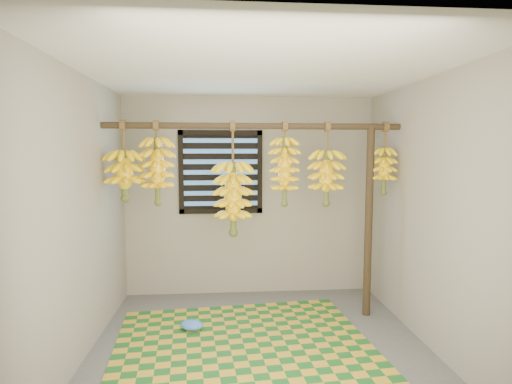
{
  "coord_description": "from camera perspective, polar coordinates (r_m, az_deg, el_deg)",
  "views": [
    {
      "loc": [
        -0.31,
        -3.33,
        1.74
      ],
      "look_at": [
        0.0,
        0.55,
        1.35
      ],
      "focal_mm": 28.0,
      "sensor_mm": 36.0,
      "label": 1
    }
  ],
  "objects": [
    {
      "name": "floor",
      "position": [
        3.77,
        0.73,
        -21.85
      ],
      "size": [
        3.0,
        3.0,
        0.01
      ],
      "primitive_type": "cube",
      "color": "#555555",
      "rests_on": "ground"
    },
    {
      "name": "ceiling",
      "position": [
        3.41,
        0.78,
        16.98
      ],
      "size": [
        3.0,
        3.0,
        0.01
      ],
      "primitive_type": "cube",
      "color": "silver",
      "rests_on": "wall_back"
    },
    {
      "name": "wall_back",
      "position": [
        4.87,
        -0.91,
        -0.64
      ],
      "size": [
        3.0,
        0.01,
        2.4
      ],
      "primitive_type": "cube",
      "color": "gray",
      "rests_on": "floor"
    },
    {
      "name": "wall_left",
      "position": [
        3.57,
        -24.08,
        -3.46
      ],
      "size": [
        0.01,
        3.0,
        2.4
      ],
      "primitive_type": "cube",
      "color": "gray",
      "rests_on": "floor"
    },
    {
      "name": "wall_right",
      "position": [
        3.83,
        23.82,
        -2.87
      ],
      "size": [
        0.01,
        3.0,
        2.4
      ],
      "primitive_type": "cube",
      "color": "gray",
      "rests_on": "floor"
    },
    {
      "name": "window",
      "position": [
        4.81,
        -5.06,
        2.84
      ],
      "size": [
        1.0,
        0.04,
        1.0
      ],
      "color": "black",
      "rests_on": "wall_back"
    },
    {
      "name": "hanging_pole",
      "position": [
        4.05,
        -0.17,
        9.41
      ],
      "size": [
        3.0,
        0.06,
        0.06
      ],
      "primitive_type": "cylinder",
      "rotation": [
        0.0,
        1.57,
        0.0
      ],
      "color": "#3F301D",
      "rests_on": "wall_left"
    },
    {
      "name": "support_post",
      "position": [
        4.36,
        15.78,
        -4.25
      ],
      "size": [
        0.08,
        0.08,
        2.0
      ],
      "primitive_type": "cylinder",
      "color": "#3F301D",
      "rests_on": "floor"
    },
    {
      "name": "woven_mat",
      "position": [
        3.87,
        -1.82,
        -20.88
      ],
      "size": [
        2.45,
        2.03,
        0.01
      ],
      "primitive_type": "cube",
      "rotation": [
        0.0,
        0.0,
        0.09
      ],
      "color": "#1C6022",
      "rests_on": "floor"
    },
    {
      "name": "plastic_bag",
      "position": [
        4.15,
        -9.18,
        -18.25
      ],
      "size": [
        0.28,
        0.24,
        0.1
      ],
      "primitive_type": "ellipsoid",
      "rotation": [
        0.0,
        0.0,
        -0.36
      ],
      "color": "#3E7BE8",
      "rests_on": "woven_mat"
    },
    {
      "name": "banana_bunch_a",
      "position": [
        4.15,
        -18.26,
        2.27
      ],
      "size": [
        0.35,
        0.35,
        0.79
      ],
      "color": "brown",
      "rests_on": "hanging_pole"
    },
    {
      "name": "banana_bunch_b",
      "position": [
        4.08,
        -13.91,
        2.93
      ],
      "size": [
        0.32,
        0.32,
        0.83
      ],
      "color": "brown",
      "rests_on": "hanging_pole"
    },
    {
      "name": "banana_bunch_c",
      "position": [
        4.05,
        -3.29,
        -0.94
      ],
      "size": [
        0.38,
        0.38,
        1.15
      ],
      "color": "brown",
      "rests_on": "hanging_pole"
    },
    {
      "name": "banana_bunch_d",
      "position": [
        4.08,
        4.11,
        2.97
      ],
      "size": [
        0.3,
        0.3,
        0.86
      ],
      "color": "brown",
      "rests_on": "hanging_pole"
    },
    {
      "name": "banana_bunch_e",
      "position": [
        4.17,
        10.02,
        2.05
      ],
      "size": [
        0.36,
        0.36,
        0.86
      ],
      "color": "brown",
      "rests_on": "hanging_pole"
    },
    {
      "name": "banana_bunch_f",
      "position": [
        4.36,
        17.83,
        2.95
      ],
      "size": [
        0.26,
        0.26,
        0.75
      ],
      "color": "brown",
      "rests_on": "hanging_pole"
    }
  ]
}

